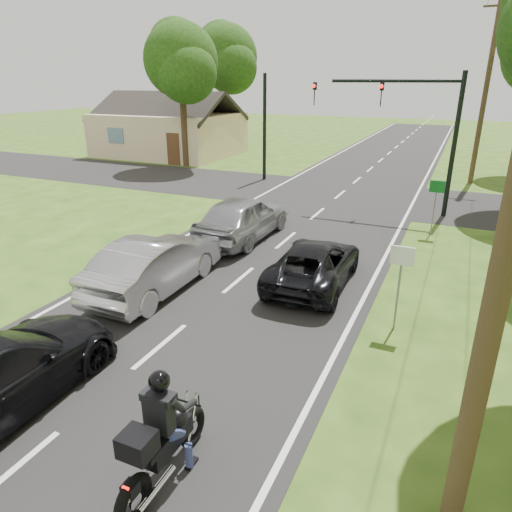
# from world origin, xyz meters

# --- Properties ---
(ground) EXTENTS (140.00, 140.00, 0.00)m
(ground) POSITION_xyz_m (0.00, 0.00, 0.00)
(ground) COLOR #294B15
(ground) RESTS_ON ground
(road) EXTENTS (8.00, 100.00, 0.01)m
(road) POSITION_xyz_m (0.00, 10.00, 0.01)
(road) COLOR black
(road) RESTS_ON ground
(cross_road) EXTENTS (60.00, 7.00, 0.01)m
(cross_road) POSITION_xyz_m (0.00, 16.00, 0.01)
(cross_road) COLOR black
(cross_road) RESTS_ON ground
(motorcycle_rider) EXTENTS (0.63, 2.23, 1.92)m
(motorcycle_rider) POSITION_xyz_m (2.25, -3.07, 0.76)
(motorcycle_rider) COLOR black
(motorcycle_rider) RESTS_ON ground
(dark_suv) EXTENTS (2.22, 4.54, 1.24)m
(dark_suv) POSITION_xyz_m (2.11, 4.73, 0.63)
(dark_suv) COLOR black
(dark_suv) RESTS_ON road
(silver_sedan) EXTENTS (1.71, 4.79, 1.57)m
(silver_sedan) POSITION_xyz_m (-1.83, 2.44, 0.80)
(silver_sedan) COLOR #A8A7AC
(silver_sedan) RESTS_ON road
(silver_suv) EXTENTS (2.09, 4.97, 1.68)m
(silver_suv) POSITION_xyz_m (-1.56, 7.50, 0.85)
(silver_suv) COLOR #9A9CA2
(silver_suv) RESTS_ON road
(traffic_signal) EXTENTS (6.38, 0.44, 6.00)m
(traffic_signal) POSITION_xyz_m (3.34, 14.00, 4.14)
(traffic_signal) COLOR black
(traffic_signal) RESTS_ON ground
(signal_pole_far) EXTENTS (0.20, 0.20, 6.00)m
(signal_pole_far) POSITION_xyz_m (-5.20, 18.00, 3.00)
(signal_pole_far) COLOR black
(signal_pole_far) RESTS_ON ground
(utility_pole_far) EXTENTS (1.60, 0.28, 10.00)m
(utility_pole_far) POSITION_xyz_m (6.20, 22.00, 5.08)
(utility_pole_far) COLOR #4F3B24
(utility_pole_far) RESTS_ON ground
(sign_white) EXTENTS (0.55, 0.07, 2.12)m
(sign_white) POSITION_xyz_m (4.70, 2.98, 1.60)
(sign_white) COLOR slate
(sign_white) RESTS_ON ground
(sign_green) EXTENTS (0.55, 0.07, 2.12)m
(sign_green) POSITION_xyz_m (4.90, 10.98, 1.60)
(sign_green) COLOR slate
(sign_green) RESTS_ON ground
(tree_left_near) EXTENTS (5.12, 4.96, 9.22)m
(tree_left_near) POSITION_xyz_m (-11.73, 19.78, 6.53)
(tree_left_near) COLOR #332316
(tree_left_near) RESTS_ON ground
(tree_left_far) EXTENTS (5.76, 5.58, 10.14)m
(tree_left_far) POSITION_xyz_m (-13.70, 29.76, 7.13)
(tree_left_far) COLOR #332316
(tree_left_far) RESTS_ON ground
(house) EXTENTS (10.20, 8.00, 4.84)m
(house) POSITION_xyz_m (-16.00, 24.00, 1.77)
(house) COLOR #C9B08B
(house) RESTS_ON ground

